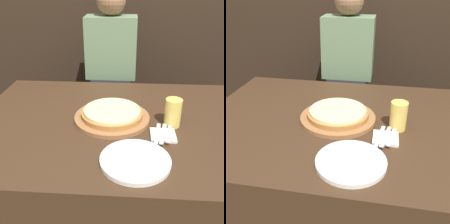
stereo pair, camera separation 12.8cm
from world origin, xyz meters
The scene contains 10 objects.
ground_plane centered at (0.00, 0.00, 0.00)m, with size 12.00×12.00×0.00m, color #473828.
dining_table centered at (0.00, 0.00, 0.36)m, with size 1.53×1.02×0.73m.
pizza_on_board centered at (-0.07, 0.00, 0.75)m, with size 0.37×0.37×0.06m.
beer_glass centered at (0.21, -0.04, 0.80)m, with size 0.08×0.08×0.13m.
dinner_plate centered at (0.04, -0.33, 0.73)m, with size 0.27×0.27×0.02m.
napkin_stack centered at (0.16, -0.14, 0.73)m, with size 0.11×0.11×0.01m.
fork centered at (0.14, -0.14, 0.74)m, with size 0.05×0.17×0.00m.
dinner_knife centered at (0.16, -0.14, 0.74)m, with size 0.05×0.17×0.00m.
spoon centered at (0.19, -0.14, 0.74)m, with size 0.05×0.15×0.00m.
diner_person centered at (-0.13, 0.71, 0.65)m, with size 0.35×0.20×1.32m.
Camera 2 is at (0.13, -1.12, 1.35)m, focal length 42.00 mm.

